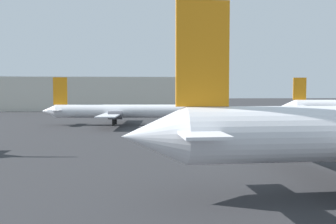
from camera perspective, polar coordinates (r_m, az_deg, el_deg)
name	(u,v)px	position (r m, az deg, el deg)	size (l,w,h in m)	color
airplane_distant	(119,111)	(70.26, -7.60, 0.14)	(30.08, 22.67, 9.05)	white
terminal_building	(90,94)	(128.32, -11.94, 2.77)	(81.96, 19.08, 10.91)	beige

